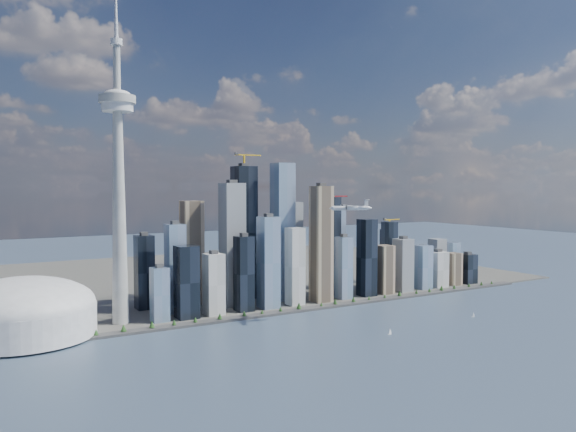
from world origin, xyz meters
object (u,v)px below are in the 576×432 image
dome_stadium (24,312)px  sailboat_west (390,332)px  airplane (350,207)px  needle_tower (118,176)px  sailboat_east (473,315)px

dome_stadium → sailboat_west: bearing=-28.1°
airplane → needle_tower: bearing=172.5°
dome_stadium → sailboat_east: bearing=-19.5°
airplane → sailboat_west: airplane is taller
sailboat_west → sailboat_east: 196.02m
dome_stadium → sailboat_east: 707.14m
sailboat_west → sailboat_east: (195.45, 15.01, -0.43)m
needle_tower → sailboat_west: size_ratio=52.61×
dome_stadium → sailboat_east: dome_stadium is taller
needle_tower → dome_stadium: size_ratio=2.75×
needle_tower → dome_stadium: needle_tower is taller
dome_stadium → sailboat_west: (470.11, -251.11, -36.08)m
airplane → sailboat_east: bearing=-0.5°
needle_tower → dome_stadium: bearing=-175.9°
needle_tower → sailboat_west: bearing=-38.3°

